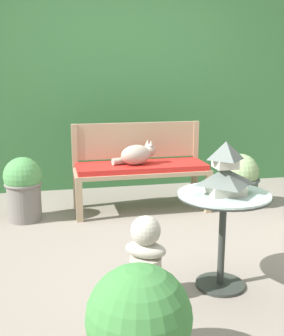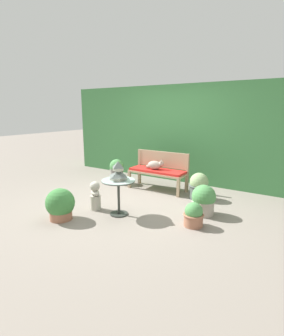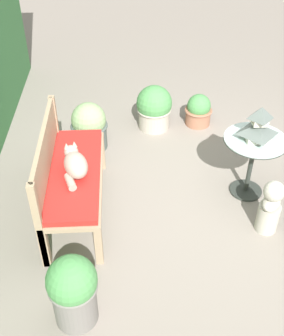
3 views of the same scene
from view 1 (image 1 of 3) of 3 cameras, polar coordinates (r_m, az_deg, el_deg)
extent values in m
plane|color=gray|center=(3.36, 2.60, -10.89)|extent=(30.00, 30.00, 0.00)
cube|color=#38703D|center=(5.43, -3.88, 11.15)|extent=(6.40, 1.00, 2.39)
cube|color=tan|center=(3.92, -8.49, -4.53)|extent=(0.06, 0.06, 0.38)
cube|color=tan|center=(4.18, 9.00, -3.43)|extent=(0.06, 0.06, 0.38)
cube|color=tan|center=(4.32, -8.88, -2.89)|extent=(0.06, 0.06, 0.38)
cube|color=tan|center=(4.56, 7.09, -1.99)|extent=(0.06, 0.06, 0.38)
cube|color=tan|center=(4.15, -0.09, -0.38)|extent=(1.32, 0.48, 0.04)
cube|color=red|center=(4.14, -0.09, 0.23)|extent=(1.27, 0.44, 0.05)
cube|color=tan|center=(4.28, -9.02, 0.19)|extent=(0.06, 0.06, 0.85)
cube|color=tan|center=(4.52, 7.16, 0.93)|extent=(0.06, 0.06, 0.85)
cube|color=tan|center=(4.31, -0.72, 3.77)|extent=(1.27, 0.04, 0.36)
ellipsoid|color=#A89989|center=(4.07, -0.82, 1.79)|extent=(0.36, 0.28, 0.19)
sphere|color=#A89989|center=(4.14, 0.99, 2.45)|extent=(0.12, 0.12, 0.12)
cone|color=#A89989|center=(4.16, 0.75, 3.54)|extent=(0.05, 0.05, 0.06)
cone|color=#A89989|center=(4.10, 1.24, 3.40)|extent=(0.05, 0.05, 0.06)
cylinder|color=#A89989|center=(4.10, -2.90, 0.95)|extent=(0.18, 0.12, 0.07)
cylinder|color=#2D332D|center=(2.87, 10.50, -15.22)|extent=(0.31, 0.31, 0.02)
cylinder|color=#2D332D|center=(2.74, 10.76, -9.76)|extent=(0.04, 0.04, 0.61)
cylinder|color=silver|center=(2.64, 11.04, -3.51)|extent=(0.57, 0.57, 0.01)
torus|color=#2D332D|center=(2.65, 11.02, -3.76)|extent=(0.58, 0.58, 0.02)
cube|color=beige|center=(2.63, 11.07, -2.76)|extent=(0.21, 0.21, 0.06)
pyramid|color=#56605B|center=(2.61, 11.14, -1.07)|extent=(0.28, 0.28, 0.10)
cube|color=beige|center=(2.60, 11.22, 0.58)|extent=(0.13, 0.13, 0.05)
pyramid|color=#56605B|center=(2.58, 11.29, 2.36)|extent=(0.17, 0.17, 0.11)
cylinder|color=#B7B2A3|center=(2.63, 0.49, -14.67)|extent=(0.19, 0.19, 0.27)
ellipsoid|color=#B7B2A3|center=(2.55, 0.49, -10.99)|extent=(0.29, 0.26, 0.10)
sphere|color=#B7B2A3|center=(2.50, 0.50, -8.48)|extent=(0.18, 0.18, 0.18)
cylinder|color=slate|center=(4.07, -15.65, -4.37)|extent=(0.31, 0.31, 0.36)
torus|color=slate|center=(4.03, -15.80, -2.08)|extent=(0.34, 0.34, 0.03)
sphere|color=#4C8E4C|center=(4.01, -15.86, -1.06)|extent=(0.35, 0.35, 0.35)
sphere|color=#3D7F3D|center=(1.97, -0.42, -19.59)|extent=(0.48, 0.48, 0.48)
cylinder|color=#4C5651|center=(4.47, 13.02, -3.17)|extent=(0.37, 0.37, 0.29)
torus|color=#4C5651|center=(4.44, 13.11, -1.53)|extent=(0.41, 0.41, 0.03)
sphere|color=#89A870|center=(4.42, 13.16, -0.55)|extent=(0.38, 0.38, 0.38)
camera|label=2|loc=(3.89, 94.82, 5.69)|focal=28.00mm
camera|label=3|loc=(4.30, -46.26, 28.12)|focal=45.00mm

